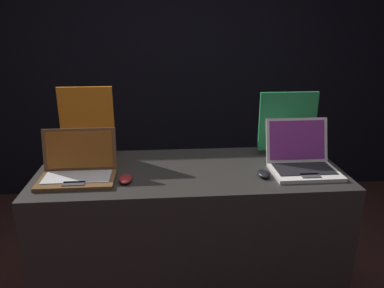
# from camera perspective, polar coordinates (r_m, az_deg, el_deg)

# --- Properties ---
(wall_back) EXTENTS (8.00, 0.05, 2.80)m
(wall_back) POSITION_cam_1_polar(r_m,az_deg,el_deg) (3.80, -2.49, 12.89)
(wall_back) COLOR black
(wall_back) RESTS_ON ground_plane
(display_counter) EXTENTS (1.70, 0.69, 0.97)m
(display_counter) POSITION_cam_1_polar(r_m,az_deg,el_deg) (2.34, -0.28, -14.91)
(display_counter) COLOR #282623
(display_counter) RESTS_ON ground_plane
(laptop_front) EXTENTS (0.39, 0.27, 0.25)m
(laptop_front) POSITION_cam_1_polar(r_m,az_deg,el_deg) (2.07, -16.97, -3.48)
(laptop_front) COLOR brown
(laptop_front) RESTS_ON display_counter
(mouse_front) EXTENTS (0.07, 0.11, 0.03)m
(mouse_front) POSITION_cam_1_polar(r_m,az_deg,el_deg) (1.98, -10.09, -5.27)
(mouse_front) COLOR maroon
(mouse_front) RESTS_ON display_counter
(promo_stand_front) EXTENTS (0.32, 0.07, 0.43)m
(promo_stand_front) POSITION_cam_1_polar(r_m,az_deg,el_deg) (2.34, -15.65, 2.96)
(promo_stand_front) COLOR black
(promo_stand_front) RESTS_ON display_counter
(laptop_back) EXTENTS (0.36, 0.33, 0.27)m
(laptop_back) POSITION_cam_1_polar(r_m,az_deg,el_deg) (2.17, 16.37, -2.22)
(laptop_back) COLOR silver
(laptop_back) RESTS_ON display_counter
(mouse_back) EXTENTS (0.07, 0.10, 0.03)m
(mouse_back) POSITION_cam_1_polar(r_m,az_deg,el_deg) (2.05, 10.90, -4.48)
(mouse_back) COLOR black
(mouse_back) RESTS_ON display_counter
(promo_stand_back) EXTENTS (0.36, 0.07, 0.39)m
(promo_stand_back) POSITION_cam_1_polar(r_m,az_deg,el_deg) (2.39, 14.33, 2.87)
(promo_stand_back) COLOR black
(promo_stand_back) RESTS_ON display_counter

